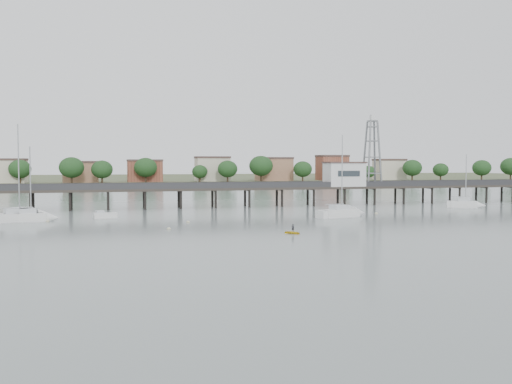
% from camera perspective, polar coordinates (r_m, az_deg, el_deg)
% --- Properties ---
extents(ground_plane, '(500.00, 500.00, 0.00)m').
position_cam_1_polar(ground_plane, '(59.93, 9.43, -5.87)').
color(ground_plane, slate).
rests_on(ground_plane, ground).
extents(pier, '(150.00, 5.00, 5.50)m').
position_cam_1_polar(pier, '(116.75, -2.55, 0.34)').
color(pier, '#2D2823').
rests_on(pier, ground).
extents(pier_building, '(8.40, 5.40, 5.30)m').
position_cam_1_polar(pier_building, '(124.23, 8.81, 1.80)').
color(pier_building, silver).
rests_on(pier_building, ground).
extents(lattice_tower, '(3.20, 3.20, 15.50)m').
position_cam_1_polar(lattice_tower, '(126.93, 11.53, 3.80)').
color(lattice_tower, slate).
rests_on(lattice_tower, ground).
extents(sailboat_e, '(6.83, 5.15, 11.34)m').
position_cam_1_polar(sailboat_e, '(123.33, 20.49, -1.17)').
color(sailboat_e, white).
rests_on(sailboat_e, ground).
extents(sailboat_c, '(9.23, 4.98, 14.57)m').
position_cam_1_polar(sailboat_c, '(97.46, 9.04, -2.08)').
color(sailboat_c, white).
rests_on(sailboat_c, ground).
extents(sailboat_b, '(7.37, 2.23, 12.23)m').
position_cam_1_polar(sailboat_b, '(95.21, -21.15, -2.36)').
color(sailboat_b, white).
rests_on(sailboat_b, ground).
extents(sailboat_f, '(10.19, 6.00, 16.03)m').
position_cam_1_polar(sailboat_f, '(96.27, -21.83, -2.32)').
color(sailboat_f, white).
rests_on(sailboat_f, ground).
extents(white_tender, '(3.92, 2.18, 1.44)m').
position_cam_1_polar(white_tender, '(97.06, -14.91, -2.28)').
color(white_tender, white).
rests_on(white_tender, ground).
extents(yellow_dinghy, '(1.60, 1.33, 2.29)m').
position_cam_1_polar(yellow_dinghy, '(73.87, 3.70, -4.16)').
color(yellow_dinghy, yellow).
rests_on(yellow_dinghy, ground).
extents(dinghy_occupant, '(0.45, 1.01, 0.23)m').
position_cam_1_polar(dinghy_occupant, '(73.87, 3.70, -4.16)').
color(dinghy_occupant, black).
rests_on(dinghy_occupant, ground).
extents(mooring_buoys, '(79.00, 15.28, 0.39)m').
position_cam_1_polar(mooring_buoys, '(90.40, 1.70, -2.79)').
color(mooring_buoys, beige).
rests_on(mooring_buoys, ground).
extents(far_shore, '(500.00, 170.00, 10.40)m').
position_cam_1_polar(far_shore, '(294.82, -9.69, 1.35)').
color(far_shore, '#475133').
rests_on(far_shore, ground).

